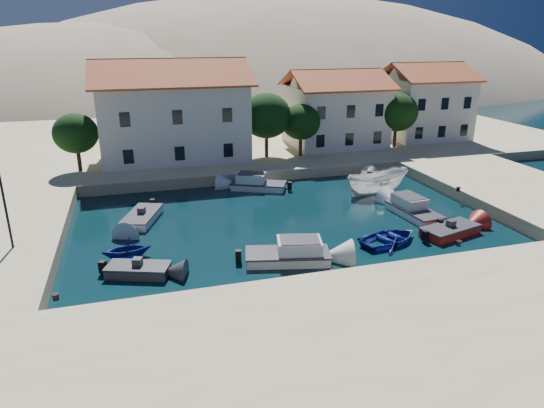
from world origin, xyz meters
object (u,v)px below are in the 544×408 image
Objects in this scene: cabin_cruiser_south at (288,254)px; rowboat_south at (389,243)px; building_right at (425,100)px; boat_east at (377,194)px; lamppost at (1,187)px; cabin_cruiser_east at (414,210)px; building_mid at (335,107)px; building_left at (173,109)px.

rowboat_south is (7.28, 0.77, -0.48)m from cabin_cruiser_south.
boat_east is at bearing -131.93° from building_right.
lamppost is 27.50m from cabin_cruiser_east.
building_right is 26.53m from cabin_cruiser_east.
boat_east is at bearing 55.45° from cabin_cruiser_south.
rowboat_south is 5.71m from cabin_cruiser_east.
lamppost reaches higher than cabin_cruiser_south.
cabin_cruiser_south is 7.34m from rowboat_south.
building_mid is 1.95× the size of cabin_cruiser_south.
building_right is 1.52× the size of lamppost.
building_left reaches higher than lamppost.
boat_east is (4.11, 9.57, 0.00)m from rowboat_south.
cabin_cruiser_east is at bearing 175.57° from boat_east.
cabin_cruiser_south is (-25.80, -26.38, -5.00)m from building_right.
boat_east is (27.09, 5.96, -4.75)m from lamppost.
lamppost reaches higher than boat_east.
boat_east is (-2.41, -15.04, -5.22)m from building_mid.
cabin_cruiser_east is 5.72m from boat_east.
rowboat_south is (-18.52, -25.61, -5.47)m from building_right.
rowboat_south is 10.41m from boat_east.
cabin_cruiser_south is at bearing 127.08° from boat_east.
building_right is at bearing 58.85° from cabin_cruiser_south.
cabin_cruiser_east is 0.87× the size of boat_east.
rowboat_south is (22.98, -3.61, -4.75)m from lamppost.
cabin_cruiser_east is (11.46, 4.64, 0.00)m from cabin_cruiser_south.
rowboat_south is 0.75× the size of boat_east.
rowboat_south is at bearing -64.07° from building_left.
building_right reaches higher than cabin_cruiser_south.
building_left is 2.89× the size of cabin_cruiser_east.
lamppost is at bearing 64.91° from rowboat_south.
lamppost reaches higher than rowboat_south.
boat_east is (-14.41, -16.04, -5.47)m from building_right.
cabin_cruiser_east is (15.66, -19.75, -5.46)m from building_left.
building_right is 46.98m from lamppost.
building_mid is 1.11× the size of building_right.
boat_east is (15.59, -14.04, -5.94)m from building_left.
cabin_cruiser_south is (4.20, -24.38, -5.46)m from building_left.
cabin_cruiser_south is 0.93× the size of boat_east.
building_left is 25.34m from cabin_cruiser_south.
building_left reaches higher than cabin_cruiser_south.
building_mid is at bearing -14.27° from boat_east.
building_right is 1.62× the size of boat_east.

